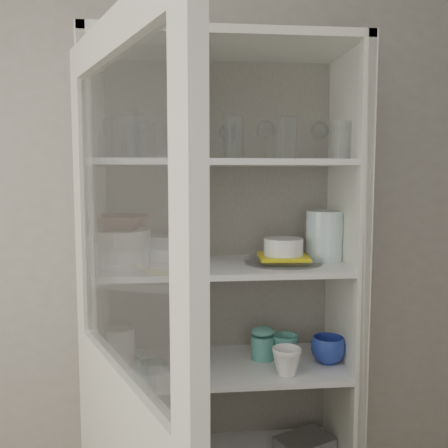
% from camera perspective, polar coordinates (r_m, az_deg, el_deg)
% --- Properties ---
extents(wall_back, '(3.60, 0.02, 2.60)m').
position_cam_1_polar(wall_back, '(2.16, -5.91, -2.50)').
color(wall_back, '#9C988D').
rests_on(wall_back, ground).
extents(pantry_cabinet, '(1.00, 0.45, 2.10)m').
position_cam_1_polar(pantry_cabinet, '(2.09, -0.18, -12.89)').
color(pantry_cabinet, silver).
rests_on(pantry_cabinet, floor).
extents(tumbler_0, '(0.09, 0.09, 0.15)m').
position_cam_1_polar(tumbler_0, '(1.79, -10.58, 9.73)').
color(tumbler_0, silver).
rests_on(tumbler_0, shelf_glass).
extents(tumbler_1, '(0.10, 0.10, 0.15)m').
position_cam_1_polar(tumbler_1, '(1.78, -10.15, 9.78)').
color(tumbler_1, silver).
rests_on(tumbler_1, shelf_glass).
extents(tumbler_2, '(0.09, 0.09, 0.16)m').
position_cam_1_polar(tumbler_2, '(1.77, -4.69, 9.96)').
color(tumbler_2, silver).
rests_on(tumbler_2, shelf_glass).
extents(tumbler_3, '(0.09, 0.09, 0.14)m').
position_cam_1_polar(tumbler_3, '(1.77, -2.98, 9.72)').
color(tumbler_3, silver).
rests_on(tumbler_3, shelf_glass).
extents(tumbler_4, '(0.09, 0.09, 0.15)m').
position_cam_1_polar(tumbler_4, '(1.80, 1.10, 9.86)').
color(tumbler_4, silver).
rests_on(tumbler_4, shelf_glass).
extents(tumbler_5, '(0.08, 0.08, 0.15)m').
position_cam_1_polar(tumbler_5, '(1.84, 7.27, 9.71)').
color(tumbler_5, silver).
rests_on(tumbler_5, shelf_glass).
extents(tumbler_6, '(0.08, 0.08, 0.14)m').
position_cam_1_polar(tumbler_6, '(1.86, 13.30, 9.30)').
color(tumbler_6, silver).
rests_on(tumbler_6, shelf_glass).
extents(tumbler_7, '(0.09, 0.09, 0.15)m').
position_cam_1_polar(tumbler_7, '(1.90, -12.49, 9.44)').
color(tumbler_7, silver).
rests_on(tumbler_7, shelf_glass).
extents(tumbler_8, '(0.09, 0.09, 0.14)m').
position_cam_1_polar(tumbler_8, '(1.93, -10.57, 9.33)').
color(tumbler_8, silver).
rests_on(tumbler_8, shelf_glass).
extents(tumbler_9, '(0.08, 0.08, 0.14)m').
position_cam_1_polar(tumbler_9, '(1.93, -8.78, 9.38)').
color(tumbler_9, silver).
rests_on(tumbler_9, shelf_glass).
extents(tumbler_10, '(0.09, 0.09, 0.13)m').
position_cam_1_polar(tumbler_10, '(1.90, -4.11, 9.36)').
color(tumbler_10, silver).
rests_on(tumbler_10, shelf_glass).
extents(goblet_0, '(0.08, 0.08, 0.18)m').
position_cam_1_polar(goblet_0, '(2.00, -5.43, 9.76)').
color(goblet_0, silver).
rests_on(goblet_0, shelf_glass).
extents(goblet_1, '(0.07, 0.07, 0.16)m').
position_cam_1_polar(goblet_1, '(2.05, 0.42, 9.51)').
color(goblet_1, silver).
rests_on(goblet_1, shelf_glass).
extents(goblet_2, '(0.08, 0.08, 0.18)m').
position_cam_1_polar(goblet_2, '(2.04, 4.76, 9.70)').
color(goblet_2, silver).
rests_on(goblet_2, shelf_glass).
extents(goblet_3, '(0.08, 0.08, 0.18)m').
position_cam_1_polar(goblet_3, '(2.10, 10.85, 9.49)').
color(goblet_3, silver).
rests_on(goblet_3, shelf_glass).
extents(plate_stack_front, '(0.22, 0.22, 0.07)m').
position_cam_1_polar(plate_stack_front, '(1.91, -11.73, -3.77)').
color(plate_stack_front, white).
rests_on(plate_stack_front, shelf_plates).
extents(plate_stack_back, '(0.20, 0.20, 0.10)m').
position_cam_1_polar(plate_stack_back, '(2.06, -6.91, -2.59)').
color(plate_stack_back, white).
rests_on(plate_stack_back, shelf_plates).
extents(cream_bowl, '(0.25, 0.25, 0.07)m').
position_cam_1_polar(cream_bowl, '(1.90, -11.77, -1.69)').
color(cream_bowl, silver).
rests_on(cream_bowl, plate_stack_front).
extents(terracotta_bowl, '(0.26, 0.26, 0.05)m').
position_cam_1_polar(terracotta_bowl, '(1.90, -11.81, 0.18)').
color(terracotta_bowl, '#552820').
rests_on(terracotta_bowl, cream_bowl).
extents(glass_platter, '(0.39, 0.39, 0.02)m').
position_cam_1_polar(glass_platter, '(1.97, 6.78, -4.18)').
color(glass_platter, silver).
rests_on(glass_platter, shelf_plates).
extents(yellow_trivet, '(0.20, 0.20, 0.01)m').
position_cam_1_polar(yellow_trivet, '(1.97, 6.79, -3.75)').
color(yellow_trivet, yellow).
rests_on(yellow_trivet, glass_platter).
extents(white_ramekin, '(0.17, 0.17, 0.07)m').
position_cam_1_polar(white_ramekin, '(1.96, 6.80, -2.59)').
color(white_ramekin, white).
rests_on(white_ramekin, yellow_trivet).
extents(grey_bowl_stack, '(0.15, 0.15, 0.20)m').
position_cam_1_polar(grey_bowl_stack, '(2.04, 11.43, -1.31)').
color(grey_bowl_stack, silver).
rests_on(grey_bowl_stack, shelf_plates).
extents(mug_blue, '(0.17, 0.17, 0.11)m').
position_cam_1_polar(mug_blue, '(2.08, 11.79, -13.90)').
color(mug_blue, '#1E3A94').
rests_on(mug_blue, shelf_mugs).
extents(mug_teal, '(0.12, 0.12, 0.10)m').
position_cam_1_polar(mug_teal, '(2.09, 6.99, -13.76)').
color(mug_teal, '#2D7D72').
rests_on(mug_teal, shelf_mugs).
extents(mug_white, '(0.13, 0.13, 0.10)m').
position_cam_1_polar(mug_white, '(1.94, 7.18, -15.30)').
color(mug_white, white).
rests_on(mug_white, shelf_mugs).
extents(teal_jar, '(0.10, 0.10, 0.11)m').
position_cam_1_polar(teal_jar, '(2.08, 4.45, -13.63)').
color(teal_jar, '#2D7D72').
rests_on(teal_jar, shelf_mugs).
extents(measuring_cups, '(0.09, 0.09, 0.04)m').
position_cam_1_polar(measuring_cups, '(1.99, -8.21, -15.83)').
color(measuring_cups, silver).
rests_on(measuring_cups, shelf_mugs).
extents(white_canister, '(0.14, 0.14, 0.14)m').
position_cam_1_polar(white_canister, '(2.08, -11.76, -13.39)').
color(white_canister, white).
rests_on(white_canister, shelf_mugs).
extents(tin_box, '(0.26, 0.23, 0.07)m').
position_cam_1_polar(tin_box, '(2.27, 9.17, -23.69)').
color(tin_box, gray).
rests_on(tin_box, shelf_bot).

